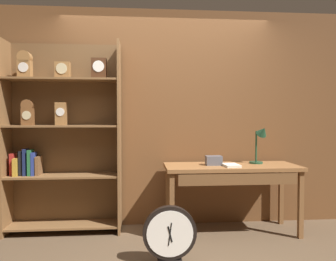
{
  "coord_description": "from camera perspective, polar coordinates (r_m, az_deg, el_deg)",
  "views": [
    {
      "loc": [
        -0.31,
        -2.73,
        1.29
      ],
      "look_at": [
        -0.02,
        0.72,
        1.16
      ],
      "focal_mm": 34.77,
      "sensor_mm": 36.0,
      "label": 1
    }
  ],
  "objects": [
    {
      "name": "workbench",
      "position": [
        3.74,
        11.12,
        -7.35
      ],
      "size": [
        1.49,
        0.59,
        0.77
      ],
      "color": "brown",
      "rests_on": "ground"
    },
    {
      "name": "desk_lamp",
      "position": [
        3.9,
        15.97,
        -1.48
      ],
      "size": [
        0.22,
        0.22,
        0.46
      ],
      "color": "#1E472D",
      "rests_on": "workbench"
    },
    {
      "name": "round_clock_large",
      "position": [
        3.02,
        0.3,
        -17.76
      ],
      "size": [
        0.48,
        0.11,
        0.52
      ],
      "color": "black",
      "rests_on": "ground"
    },
    {
      "name": "toolbox_small",
      "position": [
        3.7,
        8.0,
        -5.23
      ],
      "size": [
        0.18,
        0.12,
        0.1
      ],
      "primitive_type": "cube",
      "color": "#595960",
      "rests_on": "workbench"
    },
    {
      "name": "back_wood_panel",
      "position": [
        3.96,
        -0.33,
        2.25
      ],
      "size": [
        4.8,
        0.05,
        2.6
      ],
      "primitive_type": "cube",
      "color": "brown",
      "rests_on": "ground"
    },
    {
      "name": "open_repair_manual",
      "position": [
        3.64,
        10.99,
        -6.0
      ],
      "size": [
        0.18,
        0.23,
        0.02
      ],
      "primitive_type": "cube",
      "rotation": [
        0.0,
        0.0,
        0.07
      ],
      "color": "silver",
      "rests_on": "workbench"
    },
    {
      "name": "bookshelf",
      "position": [
        3.87,
        -18.32,
        -0.85
      ],
      "size": [
        1.27,
        0.34,
        2.15
      ],
      "color": "brown",
      "rests_on": "ground"
    }
  ]
}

